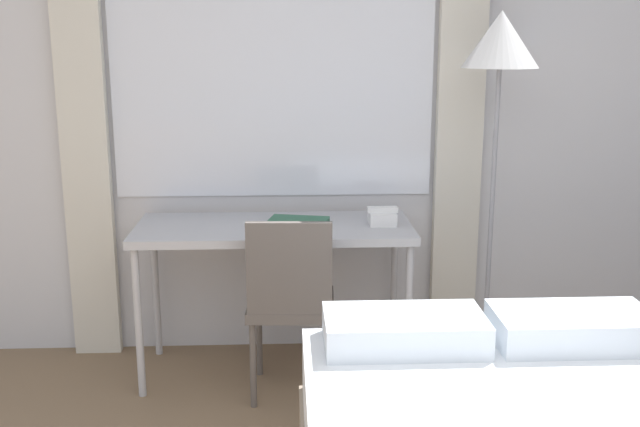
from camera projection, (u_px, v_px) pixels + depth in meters
wall_back_with_window at (326, 99)px, 3.88m from camera, size 4.89×0.13×2.70m
desk at (274, 237)px, 3.67m from camera, size 1.35×0.56×0.77m
desk_chair at (291, 296)px, 3.45m from camera, size 0.42×0.42×0.88m
standing_lamp at (499, 69)px, 3.47m from camera, size 0.36×0.36×1.79m
telephone at (382, 217)px, 3.67m from camera, size 0.15×0.15×0.09m
book at (299, 221)px, 3.68m from camera, size 0.31×0.22×0.02m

